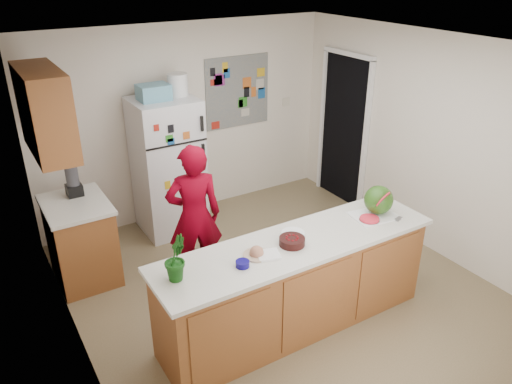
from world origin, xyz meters
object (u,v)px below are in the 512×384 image
person (194,216)px  refrigerator (168,167)px  watermelon (379,200)px  cherry_bowl (292,241)px

person → refrigerator: bearing=-85.8°
refrigerator → watermelon: 2.66m
refrigerator → cherry_bowl: refrigerator is taller
person → cherry_bowl: size_ratio=6.89×
refrigerator → watermelon: size_ratio=6.08×
watermelon → person: bearing=142.1°
watermelon → cherry_bowl: watermelon is taller
refrigerator → person: bearing=-100.3°
watermelon → refrigerator: bearing=117.4°
refrigerator → cherry_bowl: bearing=-85.8°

